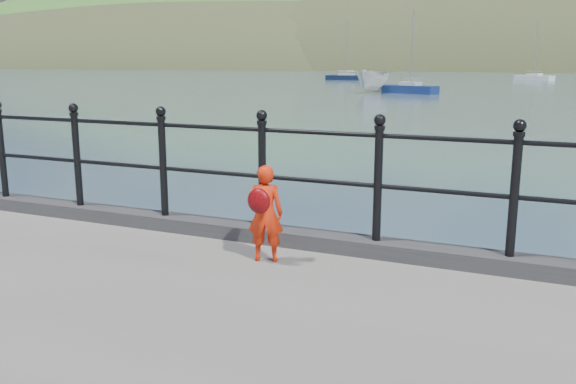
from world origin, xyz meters
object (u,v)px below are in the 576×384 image
at_px(launch_white, 373,81).
at_px(sailboat_deep, 534,78).
at_px(sailboat_left, 346,78).
at_px(sailboat_port, 410,90).
at_px(railing, 318,166).
at_px(child, 265,212).

distance_m(launch_white, sailboat_deep, 45.17).
distance_m(sailboat_left, sailboat_deep, 27.10).
height_order(sailboat_port, sailboat_deep, sailboat_deep).
height_order(launch_white, sailboat_left, sailboat_left).
bearing_deg(railing, sailboat_port, 101.42).
bearing_deg(sailboat_left, railing, -67.51).
bearing_deg(sailboat_port, child, -58.97).
height_order(sailboat_port, sailboat_left, sailboat_left).
bearing_deg(launch_white, child, -70.56).
bearing_deg(launch_white, railing, -70.05).
relative_size(railing, sailboat_deep, 2.16).
bearing_deg(sailboat_port, sailboat_left, 136.84).
bearing_deg(child, sailboat_left, -89.70).
height_order(launch_white, sailboat_port, sailboat_port).
distance_m(launch_white, sailboat_port, 3.30).
bearing_deg(sailboat_deep, child, -58.83).
height_order(child, sailboat_deep, sailboat_deep).
relative_size(railing, launch_white, 3.38).
height_order(child, sailboat_left, sailboat_left).
distance_m(child, sailboat_left, 85.78).
xyz_separation_m(launch_white, sailboat_left, (-13.58, 33.82, -0.70)).
bearing_deg(sailboat_left, child, -67.82).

